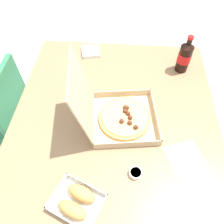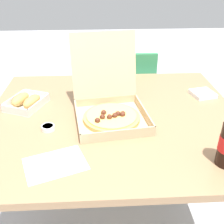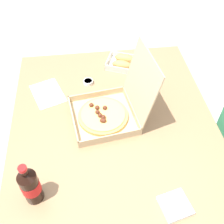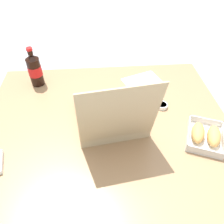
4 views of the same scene
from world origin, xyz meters
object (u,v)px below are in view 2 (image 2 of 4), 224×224
at_px(chair, 127,95).
at_px(paper_menu, 55,164).
at_px(pizza_box_open, 110,107).
at_px(bread_side_box, 26,101).
at_px(napkin_pile, 203,94).
at_px(dipping_sauce_cup, 48,127).

distance_m(chair, paper_menu, 1.17).
relative_size(pizza_box_open, paper_menu, 1.97).
distance_m(pizza_box_open, bread_side_box, 0.42).
height_order(paper_menu, napkin_pile, napkin_pile).
distance_m(paper_menu, dipping_sauce_cup, 0.24).
bearing_deg(pizza_box_open, napkin_pile, 21.51).
height_order(pizza_box_open, paper_menu, pizza_box_open).
distance_m(bread_side_box, dipping_sauce_cup, 0.26).
bearing_deg(pizza_box_open, chair, 77.81).
bearing_deg(chair, bread_side_box, -132.06).
bearing_deg(napkin_pile, bread_side_box, -175.68).
xyz_separation_m(paper_menu, napkin_pile, (0.71, 0.52, 0.01)).
distance_m(paper_menu, napkin_pile, 0.88).
bearing_deg(pizza_box_open, paper_menu, -123.22).
bearing_deg(chair, paper_menu, -109.11).
distance_m(chair, bread_side_box, 0.89).
bearing_deg(napkin_pile, paper_menu, -143.92).
relative_size(chair, pizza_box_open, 2.00).
xyz_separation_m(pizza_box_open, bread_side_box, (-0.40, 0.13, -0.02)).
distance_m(napkin_pile, dipping_sauce_cup, 0.82).
relative_size(napkin_pile, dipping_sauce_cup, 1.96).
distance_m(pizza_box_open, dipping_sauce_cup, 0.29).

